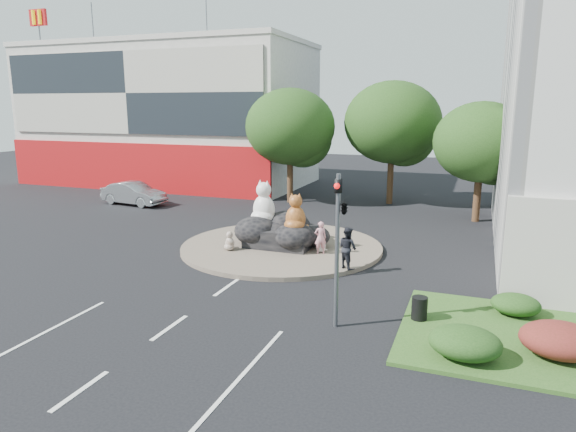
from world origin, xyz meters
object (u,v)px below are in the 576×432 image
object	(u,v)px
cat_white	(264,202)
litter_bin	(419,308)
kitten_white	(321,243)
kitten_calico	(230,240)
parked_car	(134,193)
pedestrian_dark	(348,248)
cat_tabby	(296,212)
pedestrian_pink	(320,238)

from	to	relation	value
cat_white	litter_bin	xyz separation A→B (m)	(8.60, -7.07, -1.73)
kitten_white	litter_bin	xyz separation A→B (m)	(5.28, -6.25, -0.10)
kitten_calico	parked_car	size ratio (longest dim) A/B	0.19
pedestrian_dark	kitten_calico	bearing A→B (deg)	28.42
parked_car	pedestrian_dark	bearing A→B (deg)	-111.01
cat_white	kitten_calico	xyz separation A→B (m)	(-0.91, -2.10, -1.55)
litter_bin	cat_tabby	bearing A→B (deg)	136.63
pedestrian_pink	pedestrian_dark	world-z (taller)	pedestrian_dark
pedestrian_dark	pedestrian_pink	bearing A→B (deg)	-8.85
cat_white	kitten_white	world-z (taller)	cat_white
kitten_calico	pedestrian_pink	world-z (taller)	pedestrian_pink
kitten_white	pedestrian_dark	xyz separation A→B (m)	(1.78, -2.04, 0.50)
pedestrian_pink	kitten_white	bearing A→B (deg)	-111.62
cat_white	kitten_calico	distance (m)	2.76
kitten_calico	litter_bin	size ratio (longest dim) A/B	1.26
cat_white	kitten_calico	size ratio (longest dim) A/B	2.36
cat_tabby	pedestrian_dark	distance (m)	3.79
pedestrian_dark	litter_bin	xyz separation A→B (m)	(3.50, -4.21, -0.60)
kitten_calico	cat_white	bearing A→B (deg)	98.49
cat_tabby	cat_white	bearing A→B (deg)	154.06
cat_white	pedestrian_pink	distance (m)	3.78
parked_car	cat_tabby	bearing A→B (deg)	-109.86
pedestrian_pink	litter_bin	distance (m)	7.90
pedestrian_dark	litter_bin	bearing A→B (deg)	165.50
cat_tabby	kitten_white	distance (m)	1.93
parked_car	kitten_white	bearing A→B (deg)	-107.91
cat_white	cat_tabby	size ratio (longest dim) A/B	1.21
cat_tabby	litter_bin	distance (m)	9.18
pedestrian_dark	litter_bin	distance (m)	5.51
pedestrian_pink	kitten_calico	bearing A→B (deg)	-18.16
cat_white	pedestrian_dark	world-z (taller)	cat_white
kitten_calico	parked_car	distance (m)	15.06
cat_tabby	kitten_calico	xyz separation A→B (m)	(-2.93, -1.23, -1.36)
kitten_calico	cat_tabby	bearing A→B (deg)	54.80
kitten_white	pedestrian_pink	world-z (taller)	pedestrian_pink
cat_white	cat_tabby	bearing A→B (deg)	-7.85
cat_white	cat_tabby	distance (m)	2.20
kitten_white	pedestrian_dark	distance (m)	2.76
cat_white	parked_car	xyz separation A→B (m)	(-13.11, 6.73, -1.42)
cat_tabby	litter_bin	world-z (taller)	cat_tabby
kitten_white	pedestrian_dark	world-z (taller)	pedestrian_dark
cat_tabby	kitten_white	world-z (taller)	cat_tabby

